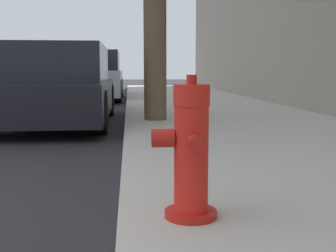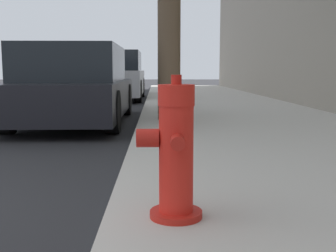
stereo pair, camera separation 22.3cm
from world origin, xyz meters
TOP-DOWN VIEW (x-y plane):
  - fire_hydrant at (2.50, 0.34)m, footprint 0.35×0.38m
  - parked_car_near at (1.01, 5.38)m, footprint 1.71×4.11m
  - parked_car_mid at (1.11, 11.24)m, footprint 1.71×4.09m

SIDE VIEW (x-z plane):
  - fire_hydrant at x=2.50m, z-range 0.09..0.85m
  - parked_car_near at x=1.01m, z-range -0.03..1.29m
  - parked_car_mid at x=1.11m, z-range -0.03..1.44m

